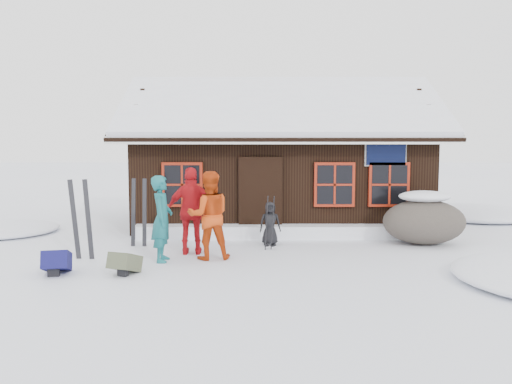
# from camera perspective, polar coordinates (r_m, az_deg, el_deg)

# --- Properties ---
(ground) EXTENTS (120.00, 120.00, 0.00)m
(ground) POSITION_cam_1_polar(r_m,az_deg,el_deg) (10.59, -4.29, -7.49)
(ground) COLOR white
(ground) RESTS_ON ground
(mountain_hut) EXTENTS (8.90, 6.09, 4.42)m
(mountain_hut) POSITION_cam_1_polar(r_m,az_deg,el_deg) (15.31, 2.66, 2.44)
(mountain_hut) COLOR black
(mountain_hut) RESTS_ON ground
(snow_drift) EXTENTS (7.60, 0.60, 0.35)m
(snow_drift) POSITION_cam_1_polar(r_m,az_deg,el_deg) (12.76, 3.21, -4.48)
(snow_drift) COLOR white
(snow_drift) RESTS_ON ground
(snow_mounds) EXTENTS (20.60, 13.20, 0.48)m
(snow_mounds) POSITION_cam_1_polar(r_m,az_deg,el_deg) (12.42, 4.01, -5.58)
(snow_mounds) COLOR white
(snow_mounds) RESTS_ON ground
(skier_teal) EXTENTS (0.44, 0.65, 1.75)m
(skier_teal) POSITION_cam_1_polar(r_m,az_deg,el_deg) (10.27, -10.70, -3.01)
(skier_teal) COLOR #145D62
(skier_teal) RESTS_ON ground
(skier_orange_left) EXTENTS (1.00, 0.85, 1.83)m
(skier_orange_left) POSITION_cam_1_polar(r_m,az_deg,el_deg) (10.33, -5.40, -2.68)
(skier_orange_left) COLOR #BE3A0D
(skier_orange_left) RESTS_ON ground
(skier_orange_right) EXTENTS (1.13, 0.52, 1.89)m
(skier_orange_right) POSITION_cam_1_polar(r_m,az_deg,el_deg) (10.84, -7.32, -2.16)
(skier_orange_right) COLOR red
(skier_orange_right) RESTS_ON ground
(skier_crouched) EXTENTS (0.54, 0.39, 1.03)m
(skier_crouched) POSITION_cam_1_polar(r_m,az_deg,el_deg) (11.79, 1.61, -3.62)
(skier_crouched) COLOR black
(skier_crouched) RESTS_ON ground
(boulder) EXTENTS (1.94, 1.46, 1.15)m
(boulder) POSITION_cam_1_polar(r_m,az_deg,el_deg) (12.55, 18.64, -3.06)
(boulder) COLOR #514941
(boulder) RESTS_ON ground
(ski_pair_mid) EXTENTS (0.50, 0.11, 1.71)m
(ski_pair_mid) POSITION_cam_1_polar(r_m,az_deg,el_deg) (10.92, -19.32, -3.10)
(ski_pair_mid) COLOR black
(ski_pair_mid) RESTS_ON ground
(ski_pair_right) EXTENTS (0.41, 0.10, 1.64)m
(ski_pair_right) POSITION_cam_1_polar(r_m,az_deg,el_deg) (11.92, -13.23, -2.42)
(ski_pair_right) COLOR black
(ski_pair_right) RESTS_ON ground
(ski_poles) EXTENTS (0.23, 0.11, 1.26)m
(ski_poles) POSITION_cam_1_polar(r_m,az_deg,el_deg) (11.27, 1.56, -3.64)
(ski_poles) COLOR black
(ski_poles) RESTS_ON ground
(backpack_blue) EXTENTS (0.57, 0.68, 0.33)m
(backpack_blue) POSITION_cam_1_polar(r_m,az_deg,el_deg) (9.92, -21.80, -7.79)
(backpack_blue) COLOR #12114A
(backpack_blue) RESTS_ON ground
(backpack_olive) EXTENTS (0.56, 0.65, 0.30)m
(backpack_olive) POSITION_cam_1_polar(r_m,az_deg,el_deg) (9.52, -14.75, -8.21)
(backpack_olive) COLOR #494E38
(backpack_olive) RESTS_ON ground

